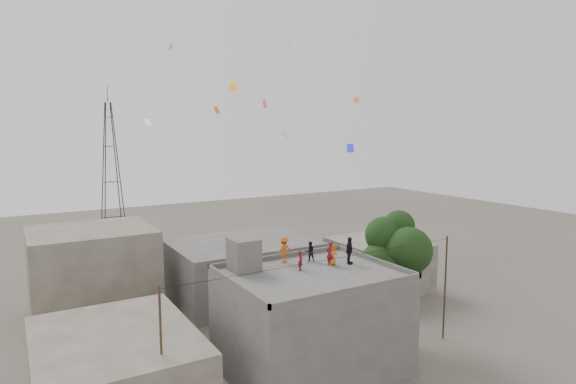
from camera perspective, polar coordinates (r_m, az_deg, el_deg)
name	(u,v)px	position (r m, az deg, el deg)	size (l,w,h in m)	color
ground	(310,370)	(31.51, 2.68, -20.30)	(140.00, 140.00, 0.00)	#4D463F
main_building	(311,322)	(30.21, 2.72, -15.17)	(10.00, 8.00, 6.10)	#4E4C49
parapet	(311,271)	(29.14, 2.76, -9.35)	(10.00, 8.00, 0.30)	#4E4C49
stair_head_box	(244,255)	(29.59, -5.27, -7.40)	(1.60, 1.80, 2.00)	#4E4C49
neighbor_west	(116,370)	(28.64, -19.71, -19.25)	(8.00, 10.00, 4.00)	#5A5347
neighbor_north	(243,269)	(42.90, -5.39, -9.08)	(12.00, 9.00, 5.00)	#4E4C49
neighbor_northwest	(93,273)	(41.22, -22.12, -8.84)	(9.00, 8.00, 7.00)	#5A5347
neighbor_east	(378,264)	(46.09, 10.61, -8.40)	(7.00, 8.00, 4.40)	#5A5347
tree	(396,255)	(34.05, 12.72, -7.31)	(4.90, 4.60, 9.10)	black
utility_line	(330,315)	(29.23, 4.96, -14.35)	(20.12, 0.62, 7.40)	black
transmission_tower	(111,174)	(64.58, -20.22, 1.98)	(2.97, 2.97, 20.01)	black
person_red_adult	(330,253)	(30.79, 5.00, -7.27)	(0.55, 0.36, 1.52)	maroon
person_orange_child	(333,255)	(30.89, 5.31, -7.41)	(0.65, 0.42, 1.33)	#C96617
person_dark_child	(310,251)	(31.68, 2.61, -7.03)	(0.63, 0.49, 1.30)	black
person_dark_adult	(349,251)	(31.16, 7.28, -6.90)	(1.03, 0.43, 1.75)	black
person_orange_adult	(284,250)	(31.21, -0.49, -6.89)	(1.08, 0.62, 1.68)	#BC5215
person_red_child	(300,261)	(29.61, 1.49, -8.13)	(0.45, 0.29, 1.23)	maroon
kites	(265,103)	(35.13, -2.77, 10.54)	(17.28, 11.30, 8.80)	red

